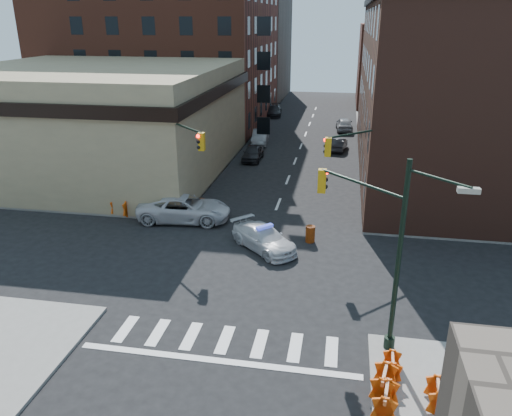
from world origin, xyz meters
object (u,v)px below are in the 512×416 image
at_px(parked_car_enear, 339,144).
at_px(pickup, 184,208).
at_px(barricade_nw_a, 148,210).
at_px(pedestrian_b, 128,200).
at_px(barricade_se_a, 392,366).
at_px(parked_car_wfar, 260,137).
at_px(barrel_road, 310,234).
at_px(barrel_bank, 201,207).
at_px(police_car, 264,238).
at_px(pedestrian_a, 144,202).
at_px(parked_car_wnear, 253,153).

bearing_deg(parked_car_enear, pickup, 72.33).
height_order(pickup, barricade_nw_a, pickup).
height_order(pedestrian_b, barricade_se_a, pedestrian_b).
xyz_separation_m(parked_car_enear, pedestrian_b, (-13.83, -20.85, 0.50)).
bearing_deg(pedestrian_b, barricade_nw_a, -2.51).
xyz_separation_m(pedestrian_b, barricade_nw_a, (1.51, -0.30, -0.50)).
distance_m(parked_car_wfar, parked_car_enear, 8.54).
distance_m(pedestrian_b, barrel_road, 12.86).
bearing_deg(barrel_bank, barricade_se_a, -51.90).
height_order(police_car, pickup, pickup).
relative_size(police_car, pedestrian_b, 2.40).
relative_size(pickup, pedestrian_b, 3.12).
height_order(police_car, pedestrian_a, pedestrian_a).
height_order(barrel_bank, barricade_nw_a, barricade_nw_a).
bearing_deg(pedestrian_b, pedestrian_a, 8.76).
bearing_deg(pedestrian_a, pedestrian_b, -176.66).
bearing_deg(pedestrian_a, pickup, -0.60).
bearing_deg(barrel_bank, parked_car_wnear, 86.43).
height_order(pickup, pedestrian_a, pedestrian_a).
height_order(parked_car_enear, barricade_se_a, parked_car_enear).
height_order(parked_car_wnear, parked_car_wfar, parked_car_wfar).
bearing_deg(pickup, barrel_road, -108.32).
distance_m(pickup, barrel_road, 8.83).
bearing_deg(pickup, police_car, -125.61).
distance_m(parked_car_enear, pedestrian_b, 25.03).
distance_m(police_car, parked_car_enear, 24.83).
height_order(pedestrian_a, barrel_road, pedestrian_a).
relative_size(parked_car_enear, barricade_se_a, 3.69).
xyz_separation_m(parked_car_wnear, barrel_road, (6.84, -17.78, -0.20)).
distance_m(police_car, pedestrian_a, 9.62).
relative_size(police_car, pedestrian_a, 2.68).
distance_m(parked_car_wnear, parked_car_wfar, 6.65).
height_order(barrel_road, barricade_se_a, barrel_road).
distance_m(parked_car_enear, barrel_road, 23.06).
height_order(pedestrian_b, barrel_road, pedestrian_b).
bearing_deg(pedestrian_b, parked_car_wnear, 78.32).
relative_size(barrel_bank, barricade_nw_a, 0.86).
relative_size(parked_car_wfar, pedestrian_a, 2.58).
bearing_deg(barrel_road, parked_car_enear, 87.10).
distance_m(pickup, parked_car_wnear, 15.90).
xyz_separation_m(police_car, pedestrian_a, (-8.88, 3.68, 0.35)).
relative_size(barrel_road, barricade_nw_a, 0.77).
xyz_separation_m(police_car, parked_car_enear, (3.79, 24.54, -0.05)).
distance_m(parked_car_wnear, pedestrian_a, 16.29).
height_order(pickup, barrel_bank, pickup).
bearing_deg(police_car, barrel_bank, 91.68).
relative_size(pedestrian_a, barricade_se_a, 1.68).
bearing_deg(barrel_road, barricade_se_a, -71.43).
bearing_deg(parked_car_wnear, parked_car_enear, 33.01).
bearing_deg(parked_car_wfar, barrel_road, -78.09).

